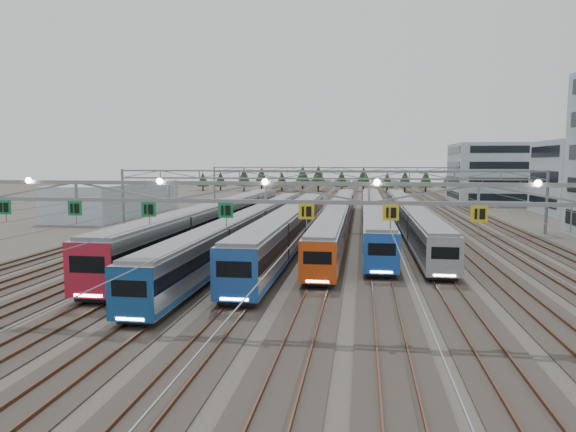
# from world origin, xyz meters

# --- Properties ---
(ground) EXTENTS (400.00, 400.00, 0.00)m
(ground) POSITION_xyz_m (0.00, 0.00, 0.00)
(ground) COLOR #47423A
(ground) RESTS_ON ground
(track_bed) EXTENTS (54.00, 260.00, 5.42)m
(track_bed) POSITION_xyz_m (0.00, 100.00, 1.49)
(track_bed) COLOR #2D2823
(track_bed) RESTS_ON ground
(train_a) EXTENTS (3.14, 58.92, 4.09)m
(train_a) POSITION_xyz_m (-11.25, 30.33, 2.30)
(train_a) COLOR black
(train_a) RESTS_ON ground
(train_b) EXTENTS (2.66, 62.19, 3.46)m
(train_b) POSITION_xyz_m (-6.75, 28.16, 1.98)
(train_b) COLOR black
(train_b) RESTS_ON ground
(train_c) EXTENTS (2.94, 51.14, 3.84)m
(train_c) POSITION_xyz_m (-2.25, 27.05, 2.17)
(train_c) COLOR black
(train_c) RESTS_ON ground
(train_d) EXTENTS (2.69, 65.29, 3.50)m
(train_d) POSITION_xyz_m (2.25, 39.63, 2.00)
(train_d) COLOR black
(train_d) RESTS_ON ground
(train_e) EXTENTS (2.79, 62.53, 3.63)m
(train_e) POSITION_xyz_m (6.75, 41.90, 2.07)
(train_e) COLOR black
(train_e) RESTS_ON ground
(train_f) EXTENTS (2.69, 62.89, 3.50)m
(train_f) POSITION_xyz_m (11.25, 41.63, 2.00)
(train_f) COLOR black
(train_f) RESTS_ON ground
(gantry_near) EXTENTS (56.36, 0.61, 8.08)m
(gantry_near) POSITION_xyz_m (-0.05, -0.12, 7.09)
(gantry_near) COLOR gray
(gantry_near) RESTS_ON ground
(gantry_mid) EXTENTS (56.36, 0.36, 8.00)m
(gantry_mid) POSITION_xyz_m (0.00, 40.00, 6.39)
(gantry_mid) COLOR gray
(gantry_mid) RESTS_ON ground
(gantry_far) EXTENTS (56.36, 0.36, 8.00)m
(gantry_far) POSITION_xyz_m (0.00, 85.00, 6.39)
(gantry_far) COLOR gray
(gantry_far) RESTS_ON ground
(depot_bldg_north) EXTENTS (22.00, 18.00, 13.05)m
(depot_bldg_north) POSITION_xyz_m (36.36, 91.77, 6.52)
(depot_bldg_north) COLOR #A3B9C3
(depot_bldg_north) RESTS_ON ground
(west_shed) EXTENTS (10.00, 30.00, 5.46)m
(west_shed) POSITION_xyz_m (-35.82, 54.30, 2.73)
(west_shed) COLOR #A3B9C3
(west_shed) RESTS_ON ground
(treeline) EXTENTS (87.50, 5.60, 7.02)m
(treeline) POSITION_xyz_m (-4.05, 129.19, 4.23)
(treeline) COLOR #332114
(treeline) RESTS_ON ground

